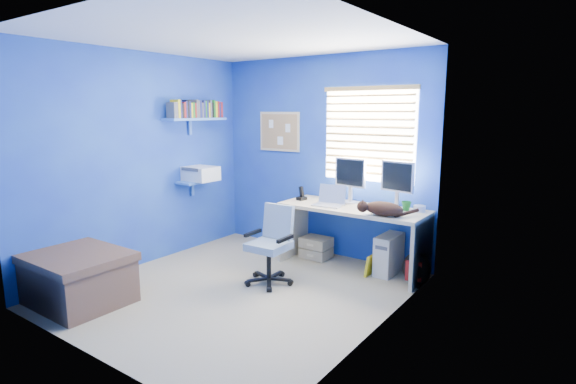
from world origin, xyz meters
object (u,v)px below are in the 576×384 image
Objects in this scene: desk at (352,238)px; laptop at (328,196)px; tower_pc at (389,254)px; cat at (384,209)px; office_chair at (271,254)px.

desk is 0.56m from laptop.
tower_pc is (0.68, 0.21, -0.62)m from laptop.
desk is at bearing -166.63° from tower_pc.
cat is at bearing -79.76° from tower_pc.
laptop is 0.73m from cat.
cat is 0.67m from tower_pc.
laptop reaches higher than office_chair.
office_chair reaches higher than desk.
laptop reaches higher than desk.
office_chair is (-0.93, -0.98, 0.09)m from tower_pc.
desk is 2.04× the size of office_chair.
office_chair reaches higher than tower_pc.
cat is at bearing -24.57° from desk.
laptop is at bearing -154.66° from desk.
tower_pc is (-0.05, 0.31, -0.59)m from cat.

